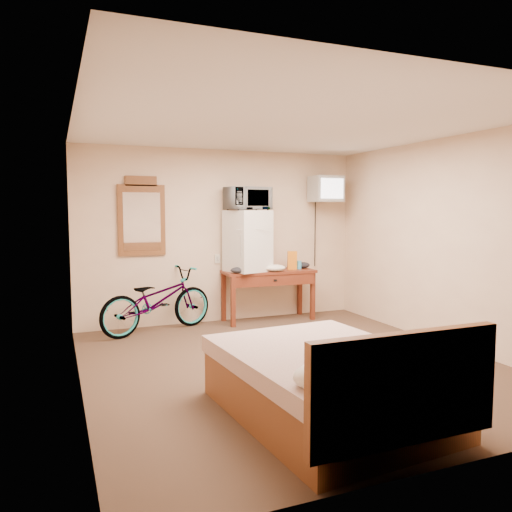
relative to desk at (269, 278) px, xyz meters
The scene contains 13 objects.
room 2.19m from the desk, 107.42° to the right, with size 4.60×4.64×2.50m.
desk is the anchor object (origin of this frame).
mini_fridge 0.65m from the desk, behind, with size 0.67×0.65×0.88m.
microwave 1.21m from the desk, behind, with size 0.60×0.41×0.33m, color silver.
snack_bag 0.45m from the desk, ahead, with size 0.14×0.08×0.27m, color orange.
blue_cup 0.52m from the desk, ahead, with size 0.07×0.07×0.12m, color #3D9FD0.
cloth_cream 0.22m from the desk, 77.40° to the right, with size 0.32×0.24×0.10m, color beige.
cloth_dark_a 0.58m from the desk, 165.14° to the right, with size 0.23×0.18×0.09m, color black.
cloth_dark_b 0.61m from the desk, ahead, with size 0.21×0.17×0.09m, color black.
crt_television 1.62m from the desk, ahead, with size 0.45×0.57×0.39m.
wall_mirror 2.02m from the desk, behind, with size 0.64×0.04×1.08m.
bicycle 1.68m from the desk, behind, with size 0.57×1.64×0.86m, color black.
bed 3.53m from the desk, 105.71° to the right, with size 1.54×1.98×0.90m.
Camera 1 is at (-2.28, -4.65, 1.63)m, focal length 35.00 mm.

